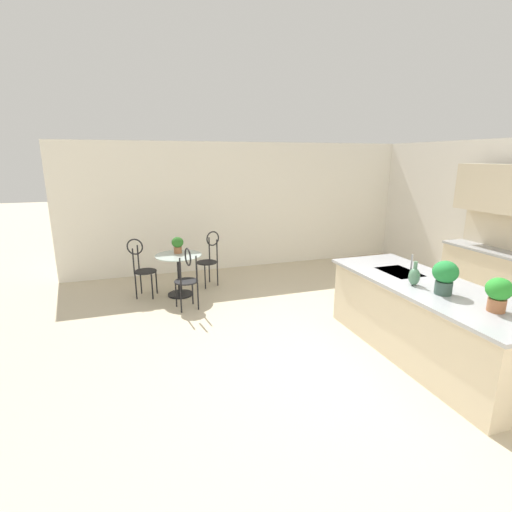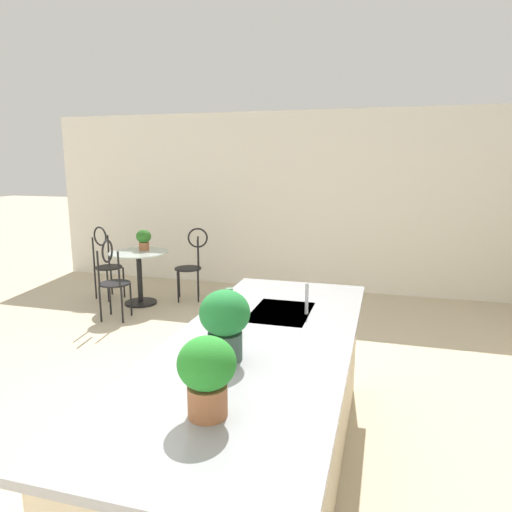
{
  "view_description": "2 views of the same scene",
  "coord_description": "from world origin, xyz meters",
  "px_view_note": "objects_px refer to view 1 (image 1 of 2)",
  "views": [
    {
      "loc": [
        3.67,
        -2.46,
        2.38
      ],
      "look_at": [
        -1.45,
        -0.75,
        0.97
      ],
      "focal_mm": 26.51,
      "sensor_mm": 36.0,
      "label": 1
    },
    {
      "loc": [
        2.77,
        1.52,
        1.94
      ],
      "look_at": [
        -1.56,
        0.3,
        1.03
      ],
      "focal_mm": 32.5,
      "sensor_mm": 36.0,
      "label": 2
    }
  ],
  "objects_px": {
    "chair_by_island": "(142,265)",
    "chair_toward_desk": "(187,276)",
    "potted_plant_on_table": "(178,244)",
    "potted_plant_counter_far": "(499,292)",
    "vase_on_counter": "(414,276)",
    "bistro_table": "(179,271)",
    "potted_plant_counter_near": "(445,275)",
    "chair_near_window": "(209,256)"
  },
  "relations": [
    {
      "from": "bistro_table",
      "to": "chair_by_island",
      "type": "xyz_separation_m",
      "value": [
        -0.14,
        -0.62,
        0.13
      ]
    },
    {
      "from": "chair_by_island",
      "to": "chair_near_window",
      "type": "bearing_deg",
      "value": 101.11
    },
    {
      "from": "chair_by_island",
      "to": "potted_plant_counter_far",
      "type": "height_order",
      "value": "potted_plant_counter_far"
    },
    {
      "from": "chair_by_island",
      "to": "vase_on_counter",
      "type": "relative_size",
      "value": 3.62
    },
    {
      "from": "potted_plant_counter_far",
      "to": "vase_on_counter",
      "type": "relative_size",
      "value": 1.18
    },
    {
      "from": "chair_near_window",
      "to": "potted_plant_on_table",
      "type": "relative_size",
      "value": 3.61
    },
    {
      "from": "vase_on_counter",
      "to": "potted_plant_on_table",
      "type": "bearing_deg",
      "value": -143.41
    },
    {
      "from": "chair_near_window",
      "to": "potted_plant_counter_near",
      "type": "height_order",
      "value": "potted_plant_counter_near"
    },
    {
      "from": "chair_toward_desk",
      "to": "potted_plant_counter_near",
      "type": "relative_size",
      "value": 2.76
    },
    {
      "from": "potted_plant_counter_near",
      "to": "vase_on_counter",
      "type": "bearing_deg",
      "value": -164.73
    },
    {
      "from": "chair_by_island",
      "to": "potted_plant_counter_near",
      "type": "xyz_separation_m",
      "value": [
        3.53,
        3.09,
        0.56
      ]
    },
    {
      "from": "chair_toward_desk",
      "to": "potted_plant_counter_near",
      "type": "xyz_separation_m",
      "value": [
        2.68,
        2.43,
        0.56
      ]
    },
    {
      "from": "potted_plant_counter_near",
      "to": "vase_on_counter",
      "type": "relative_size",
      "value": 1.31
    },
    {
      "from": "bistro_table",
      "to": "potted_plant_counter_near",
      "type": "bearing_deg",
      "value": 36.06
    },
    {
      "from": "chair_by_island",
      "to": "potted_plant_on_table",
      "type": "xyz_separation_m",
      "value": [
        0.01,
        0.63,
        0.33
      ]
    },
    {
      "from": "chair_by_island",
      "to": "chair_toward_desk",
      "type": "xyz_separation_m",
      "value": [
        0.85,
        0.66,
        0.0
      ]
    },
    {
      "from": "chair_near_window",
      "to": "potted_plant_on_table",
      "type": "bearing_deg",
      "value": -67.7
    },
    {
      "from": "bistro_table",
      "to": "chair_by_island",
      "type": "height_order",
      "value": "chair_by_island"
    },
    {
      "from": "chair_toward_desk",
      "to": "chair_by_island",
      "type": "bearing_deg",
      "value": -142.4
    },
    {
      "from": "chair_by_island",
      "to": "chair_toward_desk",
      "type": "height_order",
      "value": "same"
    },
    {
      "from": "chair_near_window",
      "to": "potted_plant_on_table",
      "type": "xyz_separation_m",
      "value": [
        0.25,
        -0.61,
        0.33
      ]
    },
    {
      "from": "chair_by_island",
      "to": "potted_plant_counter_far",
      "type": "distance_m",
      "value": 5.22
    },
    {
      "from": "potted_plant_counter_near",
      "to": "potted_plant_counter_far",
      "type": "relative_size",
      "value": 1.11
    },
    {
      "from": "potted_plant_on_table",
      "to": "potted_plant_counter_far",
      "type": "height_order",
      "value": "potted_plant_counter_far"
    },
    {
      "from": "chair_near_window",
      "to": "vase_on_counter",
      "type": "relative_size",
      "value": 3.62
    },
    {
      "from": "potted_plant_counter_far",
      "to": "chair_by_island",
      "type": "bearing_deg",
      "value": -141.85
    },
    {
      "from": "potted_plant_counter_near",
      "to": "chair_by_island",
      "type": "bearing_deg",
      "value": -138.84
    },
    {
      "from": "bistro_table",
      "to": "chair_by_island",
      "type": "relative_size",
      "value": 0.77
    },
    {
      "from": "bistro_table",
      "to": "chair_toward_desk",
      "type": "height_order",
      "value": "chair_toward_desk"
    },
    {
      "from": "potted_plant_on_table",
      "to": "potted_plant_counter_far",
      "type": "relative_size",
      "value": 0.85
    },
    {
      "from": "bistro_table",
      "to": "potted_plant_counter_near",
      "type": "xyz_separation_m",
      "value": [
        3.39,
        2.47,
        0.69
      ]
    },
    {
      "from": "potted_plant_counter_near",
      "to": "vase_on_counter",
      "type": "height_order",
      "value": "potted_plant_counter_near"
    },
    {
      "from": "bistro_table",
      "to": "chair_by_island",
      "type": "bearing_deg",
      "value": -103.1
    },
    {
      "from": "bistro_table",
      "to": "chair_near_window",
      "type": "height_order",
      "value": "chair_near_window"
    },
    {
      "from": "bistro_table",
      "to": "chair_toward_desk",
      "type": "distance_m",
      "value": 0.72
    },
    {
      "from": "chair_toward_desk",
      "to": "potted_plant_counter_far",
      "type": "distance_m",
      "value": 4.15
    },
    {
      "from": "chair_toward_desk",
      "to": "potted_plant_counter_far",
      "type": "bearing_deg",
      "value": 38.29
    },
    {
      "from": "chair_by_island",
      "to": "potted_plant_counter_near",
      "type": "distance_m",
      "value": 4.72
    },
    {
      "from": "potted_plant_counter_far",
      "to": "vase_on_counter",
      "type": "height_order",
      "value": "potted_plant_counter_far"
    },
    {
      "from": "chair_near_window",
      "to": "potted_plant_counter_far",
      "type": "xyz_separation_m",
      "value": [
        4.33,
        1.97,
        0.54
      ]
    },
    {
      "from": "bistro_table",
      "to": "vase_on_counter",
      "type": "distance_m",
      "value": 3.9
    },
    {
      "from": "vase_on_counter",
      "to": "bistro_table",
      "type": "bearing_deg",
      "value": -142.03
    }
  ]
}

